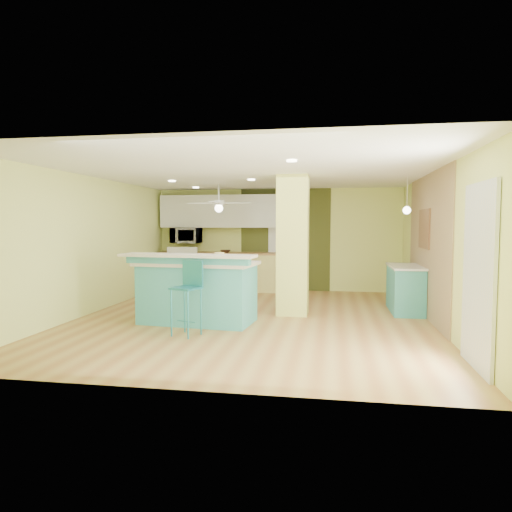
% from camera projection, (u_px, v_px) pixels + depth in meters
% --- Properties ---
extents(floor, '(6.00, 7.00, 0.01)m').
position_uv_depth(floor, '(253.00, 319.00, 7.92)').
color(floor, '#9C6836').
rests_on(floor, ground).
extents(ceiling, '(6.00, 7.00, 0.01)m').
position_uv_depth(ceiling, '(253.00, 173.00, 7.74)').
color(ceiling, white).
rests_on(ceiling, wall_back).
extents(wall_back, '(6.00, 0.01, 2.50)m').
position_uv_depth(wall_back, '(277.00, 240.00, 11.28)').
color(wall_back, '#DAE47A').
rests_on(wall_back, floor).
extents(wall_front, '(6.00, 0.01, 2.50)m').
position_uv_depth(wall_front, '(189.00, 264.00, 4.38)').
color(wall_front, '#DAE47A').
rests_on(wall_front, floor).
extents(wall_left, '(0.01, 7.00, 2.50)m').
position_uv_depth(wall_left, '(91.00, 245.00, 8.33)').
color(wall_left, '#DAE47A').
rests_on(wall_left, floor).
extents(wall_right, '(0.01, 7.00, 2.50)m').
position_uv_depth(wall_right, '(436.00, 248.00, 7.33)').
color(wall_right, '#DAE47A').
rests_on(wall_right, floor).
extents(wood_panel, '(0.02, 3.40, 2.50)m').
position_uv_depth(wood_panel, '(428.00, 246.00, 7.93)').
color(wood_panel, '#896C4E').
rests_on(wood_panel, floor).
extents(olive_accent, '(2.20, 0.02, 2.50)m').
position_uv_depth(olive_accent, '(285.00, 240.00, 11.23)').
color(olive_accent, '#42471C').
rests_on(olive_accent, floor).
extents(interior_door, '(0.82, 0.05, 2.00)m').
position_uv_depth(interior_door, '(285.00, 250.00, 11.22)').
color(interior_door, silver).
rests_on(interior_door, floor).
extents(french_door, '(0.04, 1.08, 2.10)m').
position_uv_depth(french_door, '(478.00, 276.00, 5.09)').
color(french_door, silver).
rests_on(french_door, floor).
extents(column, '(0.55, 0.55, 2.50)m').
position_uv_depth(column, '(293.00, 245.00, 8.22)').
color(column, '#D0D562').
rests_on(column, floor).
extents(kitchen_run, '(3.25, 0.63, 0.94)m').
position_uv_depth(kitchen_run, '(223.00, 271.00, 11.25)').
color(kitchen_run, '#DFD474').
rests_on(kitchen_run, floor).
extents(stove, '(0.76, 0.66, 1.08)m').
position_uv_depth(stove, '(186.00, 271.00, 11.40)').
color(stove, silver).
rests_on(stove, floor).
extents(upper_cabinets, '(3.20, 0.34, 0.80)m').
position_uv_depth(upper_cabinets, '(224.00, 211.00, 11.26)').
color(upper_cabinets, silver).
rests_on(upper_cabinets, wall_back).
extents(microwave, '(0.70, 0.48, 0.39)m').
position_uv_depth(microwave, '(186.00, 236.00, 11.34)').
color(microwave, silver).
rests_on(microwave, wall_back).
extents(ceiling_fan, '(1.41, 1.41, 0.61)m').
position_uv_depth(ceiling_fan, '(219.00, 204.00, 9.92)').
color(ceiling_fan, white).
rests_on(ceiling_fan, ceiling).
extents(pendant_lamp, '(0.14, 0.14, 0.69)m').
position_uv_depth(pendant_lamp, '(407.00, 210.00, 8.09)').
color(pendant_lamp, white).
rests_on(pendant_lamp, ceiling).
extents(wall_decor, '(0.03, 0.90, 0.70)m').
position_uv_depth(wall_decor, '(424.00, 229.00, 8.11)').
color(wall_decor, brown).
rests_on(wall_decor, wood_panel).
extents(peninsula, '(2.22, 1.34, 1.17)m').
position_uv_depth(peninsula, '(197.00, 290.00, 7.55)').
color(peninsula, teal).
rests_on(peninsula, floor).
extents(bar_stool, '(0.47, 0.47, 1.10)m').
position_uv_depth(bar_stool, '(189.00, 285.00, 6.70)').
color(bar_stool, teal).
rests_on(bar_stool, floor).
extents(side_counter, '(0.57, 1.35, 0.87)m').
position_uv_depth(side_counter, '(405.00, 289.00, 8.50)').
color(side_counter, teal).
rests_on(side_counter, floor).
extents(fruit_bowl, '(0.28, 0.28, 0.06)m').
position_uv_depth(fruit_bowl, '(225.00, 251.00, 11.15)').
color(fruit_bowl, '#392217').
rests_on(fruit_bowl, kitchen_run).
extents(canister, '(0.17, 0.17, 0.16)m').
position_uv_depth(canister, '(219.00, 257.00, 7.45)').
color(canister, yellow).
rests_on(canister, peninsula).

